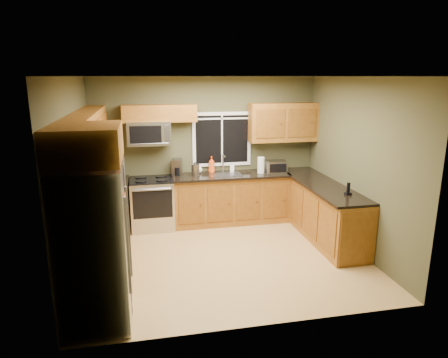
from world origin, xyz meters
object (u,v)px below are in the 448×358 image
object	(u,v)px
toaster_oven	(276,167)
coffee_maker	(177,168)
refrigerator	(94,246)
soap_bottle_c	(199,168)
paper_towel_roll	(261,165)
cordless_phone	(348,191)
kettle	(195,169)
microwave	(149,133)
range	(152,203)
soap_bottle_b	(232,167)
soap_bottle_a	(212,165)

from	to	relation	value
toaster_oven	coffee_maker	distance (m)	1.84
coffee_maker	refrigerator	bearing A→B (deg)	-111.69
coffee_maker	soap_bottle_c	size ratio (longest dim) A/B	1.68
paper_towel_roll	cordless_phone	world-z (taller)	paper_towel_roll
refrigerator	kettle	bearing A→B (deg)	61.86
coffee_maker	microwave	bearing A→B (deg)	-176.01
cordless_phone	refrigerator	bearing A→B (deg)	-162.80
refrigerator	range	size ratio (longest dim) A/B	1.92
coffee_maker	kettle	xyz separation A→B (m)	(0.32, -0.16, -0.01)
kettle	toaster_oven	bearing A→B (deg)	-1.80
coffee_maker	paper_towel_roll	bearing A→B (deg)	-6.64
refrigerator	range	world-z (taller)	refrigerator
paper_towel_roll	soap_bottle_b	bearing A→B (deg)	156.14
kettle	soap_bottle_b	distance (m)	0.76
soap_bottle_a	cordless_phone	size ratio (longest dim) A/B	1.61
paper_towel_roll	refrigerator	bearing A→B (deg)	-134.58
paper_towel_roll	soap_bottle_a	world-z (taller)	paper_towel_roll
soap_bottle_a	soap_bottle_c	bearing A→B (deg)	173.09
refrigerator	paper_towel_roll	size ratio (longest dim) A/B	5.40
soap_bottle_c	cordless_phone	world-z (taller)	cordless_phone
kettle	soap_bottle_c	world-z (taller)	kettle
refrigerator	soap_bottle_a	size ratio (longest dim) A/B	5.79
kettle	paper_towel_roll	size ratio (longest dim) A/B	0.80
kettle	soap_bottle_a	xyz separation A→B (m)	(0.33, 0.18, 0.03)
toaster_oven	coffee_maker	xyz separation A→B (m)	(-1.83, 0.21, 0.02)
soap_bottle_a	toaster_oven	bearing A→B (deg)	-11.08
soap_bottle_b	soap_bottle_c	bearing A→B (deg)	178.85
range	soap_bottle_b	xyz separation A→B (m)	(1.53, 0.21, 0.56)
range	microwave	distance (m)	1.27
range	coffee_maker	bearing A→B (deg)	19.46
paper_towel_roll	soap_bottle_c	distance (m)	1.17
kettle	soap_bottle_a	bearing A→B (deg)	29.08
toaster_oven	refrigerator	bearing A→B (deg)	-137.70
paper_towel_roll	soap_bottle_a	bearing A→B (deg)	167.19
paper_towel_roll	microwave	bearing A→B (deg)	175.86
soap_bottle_c	cordless_phone	bearing A→B (deg)	-42.46
refrigerator	soap_bottle_c	distance (m)	3.38
soap_bottle_c	cordless_phone	xyz separation A→B (m)	(2.05, -1.87, -0.03)
microwave	soap_bottle_a	xyz separation A→B (m)	(1.13, 0.06, -0.63)
soap_bottle_c	coffee_maker	bearing A→B (deg)	-172.48
range	microwave	bearing A→B (deg)	90.02
soap_bottle_a	refrigerator	bearing A→B (deg)	-121.53
kettle	cordless_phone	distance (m)	2.70
soap_bottle_b	soap_bottle_c	distance (m)	0.64
range	kettle	distance (m)	0.99
soap_bottle_b	cordless_phone	world-z (taller)	cordless_phone
range	cordless_phone	size ratio (longest dim) A/B	4.86
refrigerator	cordless_phone	world-z (taller)	refrigerator
soap_bottle_b	soap_bottle_c	size ratio (longest dim) A/B	1.00
range	paper_towel_roll	bearing A→B (deg)	-0.31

